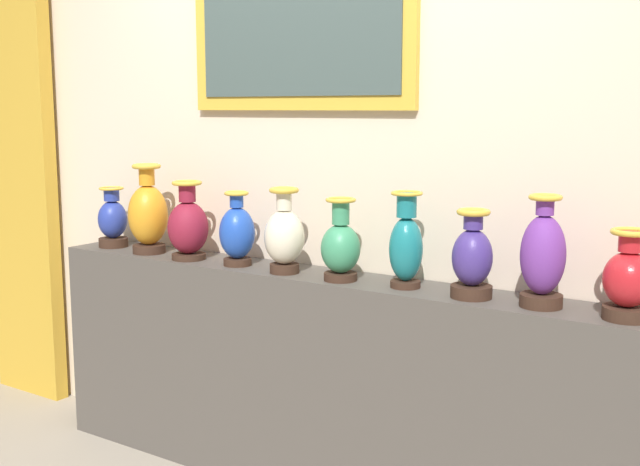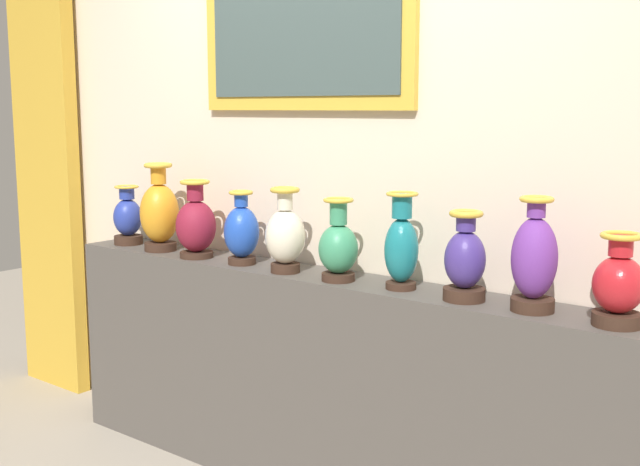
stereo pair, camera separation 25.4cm
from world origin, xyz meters
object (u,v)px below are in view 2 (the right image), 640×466
vase_burgundy (196,225)px  vase_teal (401,246)px  vase_amber (160,213)px  vase_indigo (465,261)px  vase_cobalt (128,219)px  vase_crimson (619,285)px  vase_sapphire (242,232)px  vase_jade (338,247)px  vase_violet (534,260)px  vase_ivory (285,235)px

vase_burgundy → vase_teal: vase_teal is taller
vase_amber → vase_indigo: size_ratio=1.30×
vase_cobalt → vase_crimson: bearing=-0.4°
vase_sapphire → vase_crimson: vase_sapphire is taller
vase_cobalt → vase_crimson: same height
vase_jade → vase_violet: bearing=1.8°
vase_violet → vase_amber: bearing=-179.5°
vase_burgundy → vase_ivory: same height
vase_ivory → vase_violet: (1.08, 0.03, 0.02)m
vase_amber → vase_ivory: 0.81m
vase_sapphire → vase_jade: size_ratio=0.98×
vase_cobalt → vase_violet: (2.15, -0.01, 0.04)m
vase_sapphire → vase_violet: (1.34, 0.02, 0.03)m
vase_violet → vase_indigo: bearing=-178.5°
vase_jade → vase_teal: size_ratio=0.90×
vase_indigo → vase_sapphire: bearing=-179.6°
vase_indigo → vase_amber: bearing=-179.7°
vase_violet → vase_ivory: bearing=-178.4°
vase_sapphire → vase_indigo: bearing=0.4°
vase_indigo → vase_crimson: bearing=-0.5°
vase_sapphire → vase_indigo: vase_sapphire is taller
vase_indigo → vase_violet: 0.26m
vase_teal → vase_indigo: vase_teal is taller
vase_amber → vase_indigo: 1.63m
vase_cobalt → vase_amber: vase_amber is taller
vase_ivory → vase_jade: 0.27m
vase_cobalt → vase_indigo: (1.90, -0.01, 0.01)m
vase_jade → vase_indigo: vase_jade is taller
vase_indigo → vase_crimson: size_ratio=1.09×
vase_violet → vase_jade: bearing=-178.2°
vase_amber → vase_crimson: (2.17, 0.00, -0.05)m
vase_jade → vase_teal: (0.27, 0.03, 0.03)m
vase_cobalt → vase_amber: 0.28m
vase_sapphire → vase_jade: (0.54, -0.01, -0.01)m
vase_crimson → vase_teal: bearing=178.6°
vase_amber → vase_ivory: bearing=-1.1°
vase_jade → vase_violet: vase_violet is taller
vase_amber → vase_jade: size_ratio=1.28×
vase_jade → vase_teal: vase_teal is taller
vase_burgundy → vase_ivory: bearing=-0.0°
vase_amber → vase_sapphire: vase_amber is taller
vase_burgundy → vase_sapphire: size_ratio=1.10×
vase_amber → vase_crimson: vase_amber is taller
vase_violet → vase_burgundy: bearing=-178.9°
vase_ivory → vase_teal: (0.55, 0.04, 0.01)m
vase_cobalt → vase_amber: size_ratio=0.70×
vase_jade → vase_violet: size_ratio=0.85×
vase_jade → vase_crimson: 1.09m
vase_teal → vase_violet: (0.53, -0.01, 0.01)m
vase_amber → vase_burgundy: size_ratio=1.18×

